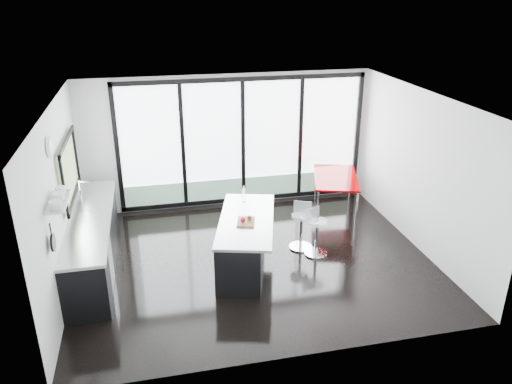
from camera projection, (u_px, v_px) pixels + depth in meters
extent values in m
cube|color=black|center=(254.00, 260.00, 8.68)|extent=(6.00, 5.00, 0.00)
cube|color=white|center=(254.00, 100.00, 7.60)|extent=(6.00, 5.00, 0.00)
cube|color=silver|center=(228.00, 142.00, 10.39)|extent=(6.00, 0.00, 2.80)
cube|color=white|center=(243.00, 141.00, 10.42)|extent=(5.00, 0.02, 2.50)
cube|color=slate|center=(244.00, 187.00, 10.79)|extent=(5.00, 0.02, 0.44)
cube|color=black|center=(183.00, 146.00, 10.14)|extent=(0.08, 0.04, 2.50)
cube|color=black|center=(243.00, 142.00, 10.39)|extent=(0.08, 0.04, 2.50)
cube|color=black|center=(300.00, 138.00, 10.64)|extent=(0.08, 0.04, 2.50)
cube|color=silver|center=(299.00, 262.00, 5.89)|extent=(6.00, 0.00, 2.80)
cube|color=silver|center=(61.00, 201.00, 7.54)|extent=(0.00, 5.00, 2.80)
cube|color=#668354|center=(68.00, 169.00, 8.28)|extent=(0.02, 1.60, 0.90)
cube|color=#AAADAF|center=(58.00, 202.00, 6.66)|extent=(0.25, 0.80, 0.03)
cylinder|color=white|center=(49.00, 147.00, 6.91)|extent=(0.04, 0.30, 0.30)
cylinder|color=black|center=(53.00, 243.00, 6.44)|extent=(0.03, 0.24, 0.24)
cube|color=silver|center=(421.00, 171.00, 8.74)|extent=(0.00, 5.00, 2.80)
cube|color=black|center=(93.00, 243.00, 8.34)|extent=(0.65, 3.20, 0.87)
cube|color=#AAADAF|center=(89.00, 218.00, 8.16)|extent=(0.69, 3.24, 0.05)
cube|color=#AAADAF|center=(92.00, 206.00, 8.61)|extent=(0.45, 0.48, 0.06)
cylinder|color=silver|center=(81.00, 194.00, 8.48)|extent=(0.02, 0.02, 0.44)
cube|color=#AAADAF|center=(111.00, 264.00, 7.73)|extent=(0.03, 0.60, 0.80)
cube|color=black|center=(242.00, 243.00, 8.41)|extent=(1.21, 2.15, 0.81)
cube|color=#AAADAF|center=(246.00, 220.00, 8.25)|extent=(1.40, 2.25, 0.05)
cube|color=#966941|center=(246.00, 222.00, 8.10)|extent=(0.37, 0.43, 0.03)
sphere|color=maroon|center=(243.00, 220.00, 8.04)|extent=(0.10, 0.10, 0.08)
sphere|color=#5F3712|center=(249.00, 218.00, 8.12)|extent=(0.10, 0.10, 0.08)
cylinder|color=silver|center=(244.00, 195.00, 8.83)|extent=(0.08, 0.08, 0.26)
cylinder|color=silver|center=(317.00, 238.00, 8.75)|extent=(0.54, 0.54, 0.66)
cylinder|color=silver|center=(301.00, 231.00, 8.96)|extent=(0.55, 0.55, 0.66)
cube|color=#9A0003|center=(335.00, 195.00, 10.34)|extent=(1.26, 1.68, 0.80)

